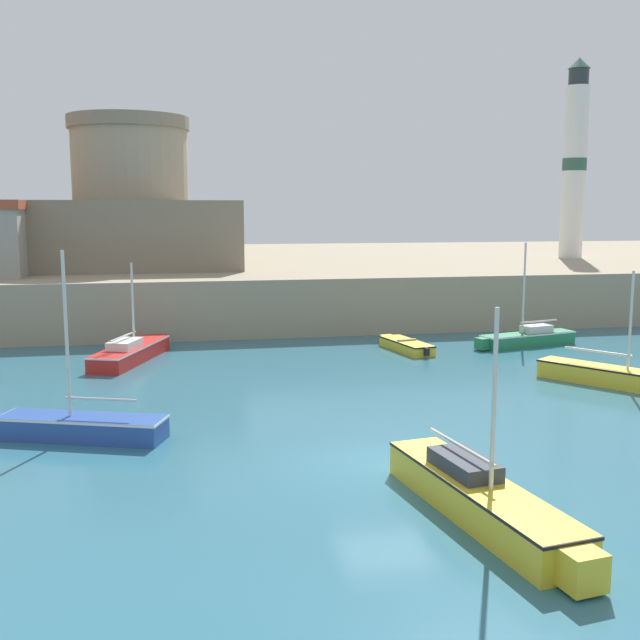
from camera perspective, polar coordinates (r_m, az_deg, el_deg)
ground_plane at (r=20.46m, az=4.97°, el=-10.87°), size 200.00×200.00×0.00m
quay_seawall at (r=58.94m, az=-5.75°, el=3.35°), size 120.00×40.00×3.09m
sailboat_yellow_0 at (r=17.25m, az=12.12°, el=-13.04°), size 2.27×7.09×4.76m
sailboat_blue_1 at (r=23.52m, az=-17.92°, el=-7.66°), size 5.51×2.89×5.59m
sailboat_red_2 at (r=34.63m, az=-14.18°, el=-2.33°), size 3.42×6.53×4.38m
dinghy_yellow_3 at (r=36.25m, az=6.54°, el=-1.90°), size 1.81×4.28×0.57m
sailboat_green_6 at (r=38.59m, az=15.51°, el=-1.30°), size 5.68×2.32×5.14m
sailboat_yellow_7 at (r=30.92m, az=21.78°, el=-4.02°), size 4.48×5.83×4.49m
fortress at (r=50.41m, az=-14.13°, el=7.66°), size 13.28×13.28×9.44m
lighthouse at (r=59.76m, az=18.82°, el=11.32°), size 1.74×1.74×14.58m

